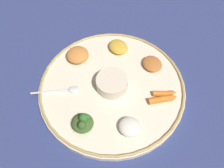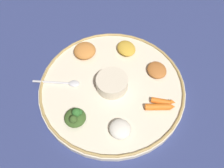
# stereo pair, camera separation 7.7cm
# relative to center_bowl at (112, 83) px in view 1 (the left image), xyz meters

# --- Properties ---
(ground_plane) EXTENTS (2.40, 2.40, 0.00)m
(ground_plane) POSITION_rel_center_bowl_xyz_m (0.00, 0.00, -0.04)
(ground_plane) COLOR navy
(platter) EXTENTS (0.45, 0.45, 0.02)m
(platter) POSITION_rel_center_bowl_xyz_m (0.00, 0.00, -0.03)
(platter) COLOR beige
(platter) RESTS_ON ground_plane
(platter_rim) EXTENTS (0.45, 0.45, 0.01)m
(platter_rim) POSITION_rel_center_bowl_xyz_m (0.00, 0.00, -0.02)
(platter_rim) COLOR tan
(platter_rim) RESTS_ON platter
(center_bowl) EXTENTS (0.10, 0.10, 0.04)m
(center_bowl) POSITION_rel_center_bowl_xyz_m (0.00, 0.00, 0.00)
(center_bowl) COLOR beige
(center_bowl) RESTS_ON platter
(spoon) EXTENTS (0.05, 0.15, 0.01)m
(spoon) POSITION_rel_center_bowl_xyz_m (0.04, -0.15, -0.02)
(spoon) COLOR silver
(spoon) RESTS_ON platter
(greens_pile) EXTENTS (0.07, 0.07, 0.05)m
(greens_pile) POSITION_rel_center_bowl_xyz_m (0.14, -0.06, -0.00)
(greens_pile) COLOR #385623
(greens_pile) RESTS_ON platter
(carrot_near_spoon) EXTENTS (0.05, 0.09, 0.02)m
(carrot_near_spoon) POSITION_rel_center_bowl_xyz_m (0.03, 0.16, -0.01)
(carrot_near_spoon) COLOR orange
(carrot_near_spoon) RESTS_ON platter
(carrot_outer) EXTENTS (0.02, 0.07, 0.02)m
(carrot_outer) POSITION_rel_center_bowl_xyz_m (0.01, 0.16, -0.01)
(carrot_outer) COLOR orange
(carrot_outer) RESTS_ON platter
(mound_lentil_yellow) EXTENTS (0.09, 0.09, 0.03)m
(mound_lentil_yellow) POSITION_rel_center_bowl_xyz_m (-0.15, -0.00, -0.01)
(mound_lentil_yellow) COLOR gold
(mound_lentil_yellow) RESTS_ON platter
(mound_chickpea) EXTENTS (0.09, 0.09, 0.02)m
(mound_chickpea) POSITION_rel_center_bowl_xyz_m (-0.10, 0.12, -0.01)
(mound_chickpea) COLOR #B2662D
(mound_chickpea) RESTS_ON platter
(mound_rice_white) EXTENTS (0.08, 0.09, 0.03)m
(mound_rice_white) POSITION_rel_center_bowl_xyz_m (0.13, 0.07, -0.01)
(mound_rice_white) COLOR silver
(mound_rice_white) RESTS_ON platter
(mound_squash) EXTENTS (0.10, 0.10, 0.03)m
(mound_squash) POSITION_rel_center_bowl_xyz_m (-0.10, -0.13, -0.01)
(mound_squash) COLOR #C67A38
(mound_squash) RESTS_ON platter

